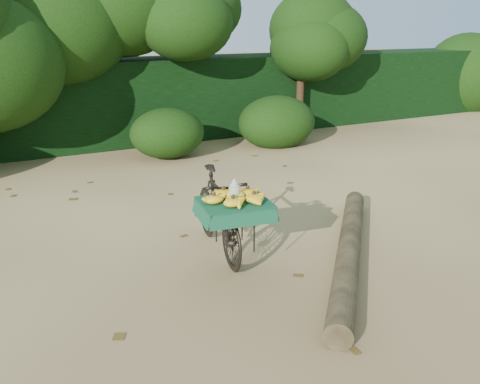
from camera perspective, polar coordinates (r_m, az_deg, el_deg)
ground at (r=5.87m, az=-7.48°, el=-7.24°), size 80.00×80.00×0.00m
vendor_bicycle at (r=5.74m, az=-2.43°, el=-2.25°), size 0.82×1.77×0.98m
fallen_log at (r=5.84m, az=12.14°, el=-6.31°), size 2.52×2.76×0.25m
hedge_backdrop at (r=11.56m, az=-18.79°, el=9.29°), size 26.00×1.80×1.80m
tree_row at (r=10.58m, az=-22.23°, el=14.19°), size 14.50×2.00×4.00m
bush_clumps at (r=9.80m, az=-13.67°, el=5.59°), size 8.80×1.70×0.90m
leaf_litter at (r=6.43m, az=-9.51°, el=-4.94°), size 7.00×7.30×0.01m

